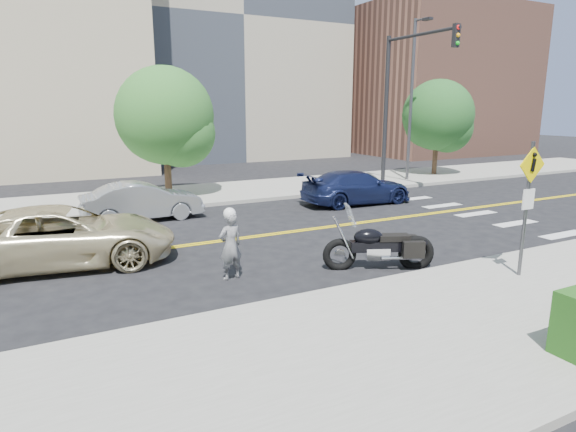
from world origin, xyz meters
The scene contains 15 objects.
ground_plane centered at (0.00, 0.00, 0.00)m, with size 120.00×120.00×0.00m, color black.
sidewalk_near centered at (0.00, -7.50, 0.07)m, with size 60.00×5.00×0.15m, color #9E9B91.
sidewalk_far centered at (0.00, 7.50, 0.07)m, with size 60.00×5.00×0.15m, color #9E9B91.
building_mid centered at (8.00, 26.00, 10.00)m, with size 18.00×14.00×20.00m, color #A39984.
building_right centered at (26.00, 20.00, 6.00)m, with size 14.00×12.00×12.00m, color #8C5947.
lamp_post centered at (12.00, 6.50, 4.15)m, with size 0.16×0.16×8.00m, color #4C4C51.
traffic_light centered at (10.00, 5.08, 4.67)m, with size 0.28×4.50×7.00m.
pedestrian_sign centered at (4.20, -6.31, 1.96)m, with size 0.78×0.08×3.00m.
motorcyclist centered at (-1.55, -3.17, 0.84)m, with size 0.63×0.47×1.68m.
motorcycle centered at (1.93, -4.13, 0.80)m, with size 2.64×0.80×1.61m, color black, non-canonical shape.
suv centered at (-4.88, -0.32, 0.75)m, with size 2.47×5.37×1.49m, color beige.
parked_car_silver centered at (-2.17, 3.83, 0.67)m, with size 1.42×4.06×1.34m, color #9B9FA3.
parked_car_blue centered at (6.18, 2.86, 0.68)m, with size 1.90×4.67×1.36m, color navy.
tree_far_a centered at (-0.39, 7.43, 3.52)m, with size 4.07×4.07×5.56m.
tree_far_b centered at (14.75, 7.38, 3.44)m, with size 3.91×3.91×5.40m.
Camera 1 is at (-5.19, -13.09, 3.85)m, focal length 30.00 mm.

